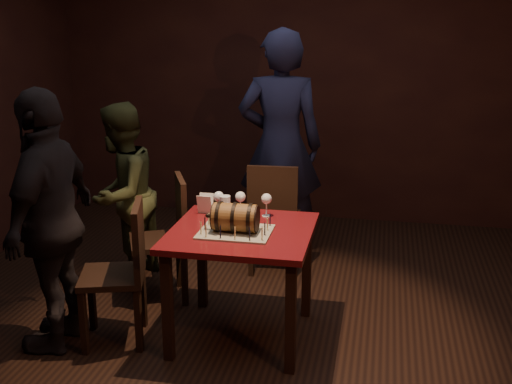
% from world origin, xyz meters
% --- Properties ---
extents(room_shell, '(5.04, 5.04, 2.80)m').
position_xyz_m(room_shell, '(0.00, 0.00, 1.40)').
color(room_shell, black).
rests_on(room_shell, ground).
extents(pub_table, '(0.90, 0.90, 0.75)m').
position_xyz_m(pub_table, '(-0.04, -0.14, 0.64)').
color(pub_table, '#4D0C11').
rests_on(pub_table, ground).
extents(cake_board, '(0.45, 0.35, 0.01)m').
position_xyz_m(cake_board, '(-0.06, -0.21, 0.76)').
color(cake_board, gray).
rests_on(cake_board, pub_table).
extents(barrel_cake, '(0.34, 0.19, 0.19)m').
position_xyz_m(barrel_cake, '(-0.07, -0.21, 0.85)').
color(barrel_cake, brown).
rests_on(barrel_cake, cake_board).
extents(birthday_candles, '(0.40, 0.30, 0.09)m').
position_xyz_m(birthday_candles, '(-0.06, -0.21, 0.80)').
color(birthday_candles, '#FFEA98').
rests_on(birthday_candles, cake_board).
extents(wine_glass_left, '(0.07, 0.07, 0.16)m').
position_xyz_m(wine_glass_left, '(-0.26, 0.15, 0.87)').
color(wine_glass_left, silver).
rests_on(wine_glass_left, pub_table).
extents(wine_glass_mid, '(0.07, 0.07, 0.16)m').
position_xyz_m(wine_glass_mid, '(-0.12, 0.17, 0.87)').
color(wine_glass_mid, silver).
rests_on(wine_glass_mid, pub_table).
extents(wine_glass_right, '(0.07, 0.07, 0.16)m').
position_xyz_m(wine_glass_right, '(0.07, 0.16, 0.87)').
color(wine_glass_right, silver).
rests_on(wine_glass_right, pub_table).
extents(pint_of_ale, '(0.07, 0.07, 0.15)m').
position_xyz_m(pint_of_ale, '(-0.20, 0.08, 0.82)').
color(pint_of_ale, silver).
rests_on(pint_of_ale, pub_table).
extents(menu_card, '(0.10, 0.05, 0.13)m').
position_xyz_m(menu_card, '(-0.36, 0.15, 0.81)').
color(menu_card, white).
rests_on(menu_card, pub_table).
extents(chair_back, '(0.42, 0.42, 0.93)m').
position_xyz_m(chair_back, '(-0.02, 0.95, 0.52)').
color(chair_back, black).
rests_on(chair_back, ground).
extents(chair_left_rear, '(0.53, 0.53, 0.93)m').
position_xyz_m(chair_left_rear, '(-0.70, 0.34, 0.52)').
color(chair_left_rear, black).
rests_on(chair_left_rear, ground).
extents(chair_left_front, '(0.50, 0.50, 0.93)m').
position_xyz_m(chair_left_front, '(-0.77, -0.34, 0.52)').
color(chair_left_front, black).
rests_on(chair_left_front, ground).
extents(person_back, '(0.77, 0.55, 1.96)m').
position_xyz_m(person_back, '(-0.04, 1.38, 0.98)').
color(person_back, '#1C1D38').
rests_on(person_back, ground).
extents(person_left_rear, '(0.61, 0.74, 1.43)m').
position_xyz_m(person_left_rear, '(-1.16, 0.56, 0.71)').
color(person_left_rear, '#393C1E').
rests_on(person_left_rear, ground).
extents(person_left_front, '(0.42, 0.99, 1.67)m').
position_xyz_m(person_left_front, '(-1.18, -0.45, 0.84)').
color(person_left_front, black).
rests_on(person_left_front, ground).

